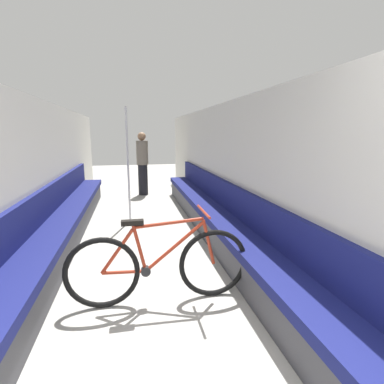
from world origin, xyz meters
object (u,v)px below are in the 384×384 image
(grab_pole_near, at_px, (128,167))
(bicycle, at_px, (159,266))
(passenger_standing, at_px, (143,163))
(bench_seat_row_left, at_px, (60,228))
(bench_seat_row_right, at_px, (216,219))

(grab_pole_near, bearing_deg, bicycle, -84.33)
(grab_pole_near, xyz_separation_m, passenger_standing, (0.35, 2.41, -0.16))
(bicycle, relative_size, grab_pole_near, 0.85)
(bench_seat_row_left, distance_m, bench_seat_row_right, 2.27)
(bench_seat_row_right, xyz_separation_m, grab_pole_near, (-1.31, 1.13, 0.71))
(bench_seat_row_right, xyz_separation_m, passenger_standing, (-0.97, 3.54, 0.54))
(bench_seat_row_right, bearing_deg, passenger_standing, 105.25)
(grab_pole_near, bearing_deg, passenger_standing, 81.85)
(bench_seat_row_left, height_order, passenger_standing, passenger_standing)
(bench_seat_row_left, relative_size, bicycle, 3.97)
(bench_seat_row_right, relative_size, bicycle, 3.97)
(bench_seat_row_left, height_order, bicycle, bicycle)
(grab_pole_near, height_order, passenger_standing, grab_pole_near)
(grab_pole_near, relative_size, passenger_standing, 1.27)
(bench_seat_row_right, bearing_deg, bench_seat_row_left, 180.00)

